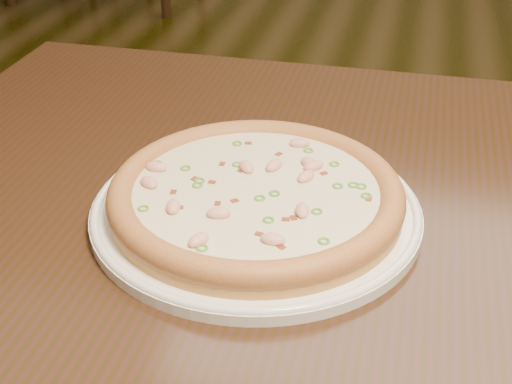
# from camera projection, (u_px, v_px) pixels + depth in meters

# --- Properties ---
(hero_table) EXTENTS (1.20, 0.80, 0.75)m
(hero_table) POSITION_uv_depth(u_px,v_px,m) (366.00, 277.00, 0.83)
(hero_table) COLOR black
(hero_table) RESTS_ON ground
(plate) EXTENTS (0.35, 0.35, 0.02)m
(plate) POSITION_uv_depth(u_px,v_px,m) (256.00, 209.00, 0.76)
(plate) COLOR white
(plate) RESTS_ON hero_table
(pizza) EXTENTS (0.31, 0.31, 0.03)m
(pizza) POSITION_uv_depth(u_px,v_px,m) (256.00, 194.00, 0.75)
(pizza) COLOR tan
(pizza) RESTS_ON plate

